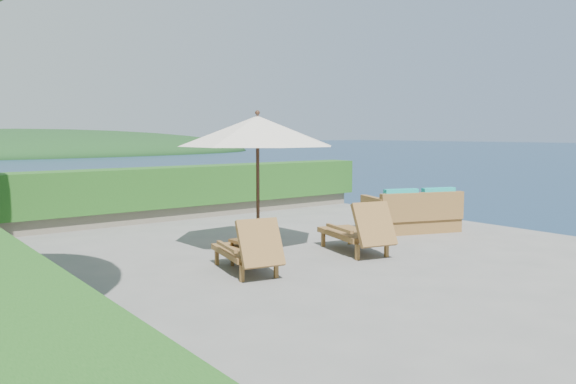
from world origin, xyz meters
TOP-DOWN VIEW (x-y plane):
  - ground at (0.00, 0.00)m, footprint 12.00×12.00m
  - foundation at (0.00, 0.00)m, footprint 12.00×12.00m
  - offshore_island at (25.00, 140.00)m, footprint 126.00×57.60m
  - planter_wall_far at (0.00, 5.60)m, footprint 12.00×0.60m
  - hedge_far at (0.00, 5.60)m, footprint 12.40×0.90m
  - patio_umbrella at (-0.24, 1.02)m, footprint 3.76×3.76m
  - lounge_left at (-1.34, -0.31)m, footprint 0.99×1.71m
  - lounge_right at (1.09, -0.30)m, footprint 1.10×1.86m
  - side_table at (-1.11, 0.10)m, footprint 0.44×0.44m
  - wicker_loveseat at (3.71, 0.63)m, footprint 2.28×1.67m

SIDE VIEW (x-z plane):
  - offshore_island at x=25.00m, z-range -9.30..3.30m
  - foundation at x=0.00m, z-range -3.05..-0.05m
  - ground at x=0.00m, z-range 0.00..0.00m
  - planter_wall_far at x=0.00m, z-range 0.00..0.36m
  - side_table at x=-1.11m, z-range 0.15..0.61m
  - lounge_left at x=-1.34m, z-range -0.08..0.85m
  - wicker_loveseat at x=3.71m, z-range -0.11..0.89m
  - lounge_right at x=1.09m, z-range -0.08..0.92m
  - hedge_far at x=0.00m, z-range 0.35..1.35m
  - patio_umbrella at x=-0.24m, z-range 0.91..3.54m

